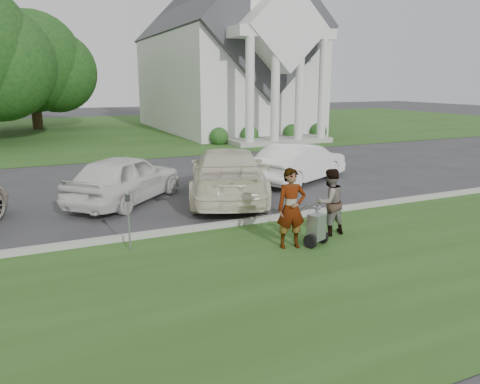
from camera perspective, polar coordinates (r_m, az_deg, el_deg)
ground at (r=11.71m, az=1.31°, el=-4.77°), size 120.00×120.00×0.00m
grass_strip at (r=9.27m, az=9.53°, el=-9.93°), size 80.00×7.00×0.01m
church_lawn at (r=37.51m, az=-17.09°, el=7.20°), size 80.00×30.00×0.01m
curb at (r=12.16m, az=0.18°, el=-3.71°), size 80.00×0.18×0.15m
church at (r=35.98m, az=-1.89°, el=17.00°), size 9.19×19.00×24.10m
tree_back at (r=40.02m, az=-24.03°, el=13.79°), size 9.61×7.60×8.89m
striping_cart at (r=10.69m, az=9.24°, el=-4.32°), size 0.81×1.16×1.00m
person_left at (r=10.37m, az=6.26°, el=-2.09°), size 0.73×0.56×1.79m
person_right at (r=11.41m, az=10.85°, el=-1.28°), size 0.84×0.68×1.62m
parking_meter_near at (r=10.47m, az=-13.45°, el=-2.69°), size 0.09×0.08×1.29m
car_b at (r=14.70m, az=-13.84°, el=1.63°), size 4.38×4.41×1.51m
car_c at (r=14.62m, az=-1.50°, el=2.21°), size 4.16×6.08×1.63m
car_d at (r=17.36m, az=7.31°, el=3.56°), size 4.62×3.34×1.45m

